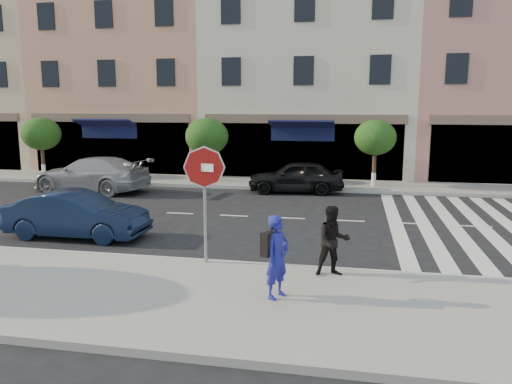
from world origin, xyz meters
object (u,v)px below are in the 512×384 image
at_px(walker, 333,241).
at_px(car_far_left, 91,174).
at_px(stop_sign, 204,180).
at_px(car_far_mid, 296,177).
at_px(car_near_mid, 77,215).
at_px(photographer, 277,257).

bearing_deg(walker, car_far_left, 121.87).
relative_size(stop_sign, car_far_mid, 0.66).
bearing_deg(car_near_mid, car_far_mid, -31.20).
distance_m(stop_sign, walker, 3.26).
height_order(stop_sign, walker, stop_sign).
xyz_separation_m(photographer, walker, (1.00, 1.49, -0.04)).
bearing_deg(car_far_mid, car_far_left, -86.23).
xyz_separation_m(stop_sign, photographer, (2.00, -1.83, -1.18)).
distance_m(walker, car_far_left, 14.70).
xyz_separation_m(stop_sign, car_far_left, (-8.13, 9.27, -1.37)).
bearing_deg(car_near_mid, car_far_left, 26.69).
bearing_deg(walker, car_far_mid, 83.42).
bearing_deg(photographer, car_far_left, 69.89).
bearing_deg(walker, car_near_mid, 145.64).
distance_m(photographer, car_near_mid, 7.55).
height_order(stop_sign, car_far_mid, stop_sign).
relative_size(walker, car_far_left, 0.29).
height_order(car_far_left, car_far_mid, car_far_left).
relative_size(walker, car_far_mid, 0.37).
xyz_separation_m(photographer, car_far_left, (-10.13, 11.09, -0.19)).
distance_m(stop_sign, car_far_left, 12.40).
bearing_deg(car_far_left, walker, 57.07).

